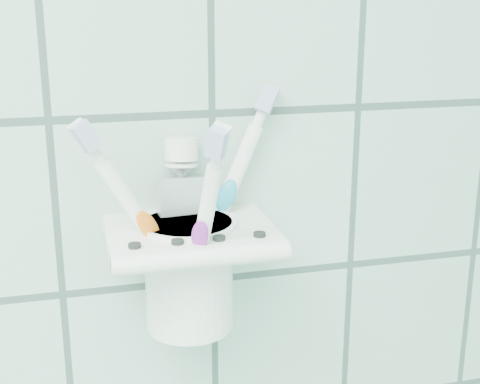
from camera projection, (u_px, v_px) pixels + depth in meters
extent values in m
cube|color=white|center=(183.00, 232.00, 0.60)|extent=(0.06, 0.02, 0.04)
cube|color=white|center=(190.00, 235.00, 0.56)|extent=(0.14, 0.10, 0.02)
cylinder|color=white|center=(203.00, 258.00, 0.51)|extent=(0.14, 0.02, 0.02)
cylinder|color=black|center=(135.00, 246.00, 0.51)|extent=(0.01, 0.01, 0.00)
cylinder|color=black|center=(178.00, 242.00, 0.52)|extent=(0.01, 0.01, 0.00)
cylinder|color=black|center=(219.00, 239.00, 0.52)|extent=(0.01, 0.01, 0.00)
cylinder|color=black|center=(260.00, 235.00, 0.53)|extent=(0.01, 0.01, 0.00)
cylinder|color=white|center=(189.00, 274.00, 0.57)|extent=(0.08, 0.08, 0.10)
cylinder|color=white|center=(188.00, 225.00, 0.56)|extent=(0.08, 0.08, 0.01)
cylinder|color=black|center=(188.00, 224.00, 0.56)|extent=(0.07, 0.07, 0.00)
cylinder|color=white|center=(206.00, 225.00, 0.56)|extent=(0.10, 0.03, 0.15)
cylinder|color=white|center=(205.00, 113.00, 0.53)|extent=(0.02, 0.01, 0.03)
cube|color=silver|center=(206.00, 96.00, 0.52)|extent=(0.02, 0.01, 0.03)
cube|color=white|center=(204.00, 95.00, 0.53)|extent=(0.02, 0.01, 0.03)
ellipsoid|color=orange|center=(208.00, 204.00, 0.55)|extent=(0.03, 0.01, 0.03)
cylinder|color=white|center=(178.00, 214.00, 0.57)|extent=(0.09, 0.03, 0.17)
cylinder|color=white|center=(175.00, 100.00, 0.55)|extent=(0.02, 0.01, 0.03)
cube|color=silver|center=(175.00, 83.00, 0.54)|extent=(0.02, 0.02, 0.03)
cube|color=white|center=(174.00, 82.00, 0.54)|extent=(0.02, 0.01, 0.03)
ellipsoid|color=teal|center=(178.00, 193.00, 0.56)|extent=(0.03, 0.01, 0.03)
cylinder|color=white|center=(184.00, 232.00, 0.55)|extent=(0.03, 0.08, 0.16)
cylinder|color=white|center=(182.00, 124.00, 0.53)|extent=(0.01, 0.02, 0.02)
cube|color=silver|center=(182.00, 108.00, 0.52)|extent=(0.02, 0.02, 0.03)
cube|color=white|center=(181.00, 106.00, 0.52)|extent=(0.02, 0.02, 0.03)
ellipsoid|color=purple|center=(185.00, 212.00, 0.54)|extent=(0.02, 0.02, 0.03)
cube|color=silver|center=(180.00, 245.00, 0.58)|extent=(0.05, 0.03, 0.12)
cube|color=silver|center=(182.00, 304.00, 0.59)|extent=(0.04, 0.01, 0.01)
cone|color=silver|center=(178.00, 173.00, 0.56)|extent=(0.04, 0.04, 0.02)
cylinder|color=white|center=(177.00, 155.00, 0.56)|extent=(0.03, 0.03, 0.03)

